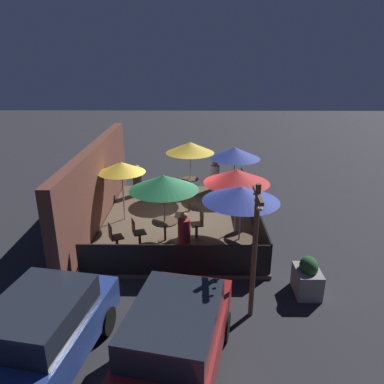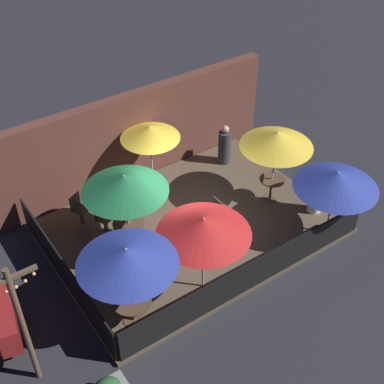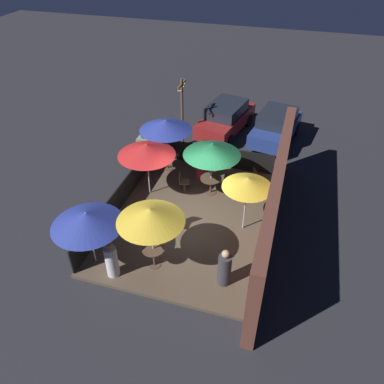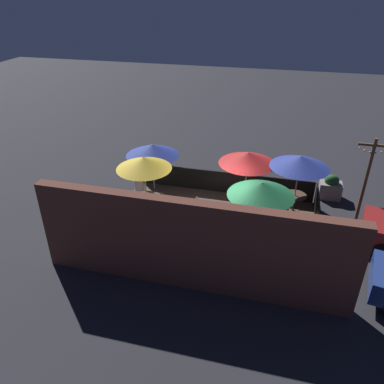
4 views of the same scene
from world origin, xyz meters
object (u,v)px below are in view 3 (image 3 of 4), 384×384
Objects in this scene: patio_umbrella_5 at (248,183)px; patio_chair_1 at (251,178)px; patio_umbrella_0 at (212,149)px; patio_chair_0 at (173,218)px; patron_1 at (225,269)px; patron_0 at (200,167)px; patio_chair_2 at (234,182)px; dining_table_2 at (154,252)px; patio_chair_3 at (183,181)px; planter_box at (146,140)px; patio_umbrella_2 at (150,215)px; parked_car_1 at (276,126)px; patio_umbrella_4 at (146,150)px; dining_table_0 at (211,181)px; patron_2 at (111,260)px; parked_car_0 at (226,118)px; light_post at (182,109)px; dining_table_1 at (167,157)px; patio_umbrella_1 at (166,125)px; patio_umbrella_3 at (87,219)px.

patio_umbrella_5 is 2.36× the size of patio_chair_1.
patio_umbrella_0 reaches higher than patio_chair_0.
patron_0 is at bearing 81.91° from patron_1.
patio_chair_2 is 0.67× the size of patron_1.
dining_table_2 is (4.35, -0.77, -1.46)m from patio_umbrella_0.
patron_1 reaches higher than patio_chair_3.
patio_umbrella_2 is at bearing 24.31° from planter_box.
patio_umbrella_5 is 3.49m from patio_chair_3.
patio_umbrella_4 is at bearing -25.92° from parked_car_1.
patron_2 reaches higher than dining_table_0.
patio_umbrella_0 reaches higher than patron_0.
patron_1 is 0.31× the size of parked_car_0.
dining_table_0 is at bearing 0.00° from patio_chair_2.
dining_table_2 is 5.58m from patio_chair_1.
light_post is at bearing 62.13° from patron_2.
patio_umbrella_5 is 2.47× the size of patio_chair_0.
patio_umbrella_4 is at bearing -137.52° from patio_chair_0.
patio_umbrella_2 is 5.81m from patio_chair_1.
patio_chair_1 is at bearing 36.04° from parked_car_0.
patio_chair_2 is at bearing 37.62° from patron_0.
dining_table_0 is 0.90× the size of patio_chair_3.
dining_table_2 is (5.56, 1.54, 0.03)m from dining_table_1.
patio_chair_1 is 0.99× the size of patio_chair_3.
patio_chair_3 is at bearing 91.53° from patron_1.
patio_umbrella_4 is at bearing -73.07° from patio_umbrella_0.
parked_car_0 is at bearing 158.57° from patio_umbrella_1.
patio_umbrella_4 is 2.44m from dining_table_1.
patio_chair_3 is 0.70× the size of patron_0.
parked_car_1 is (0.21, 2.60, -0.00)m from parked_car_0.
patio_umbrella_3 is 0.66× the size of light_post.
patio_chair_0 is at bearing -17.03° from patio_umbrella_0.
patio_umbrella_2 is 2.53× the size of patio_chair_1.
dining_table_1 is 0.96× the size of patio_chair_3.
patio_umbrella_2 is at bearing -36.96° from patron_0.
patio_umbrella_0 is at bearing 62.24° from patio_umbrella_1.
dining_table_2 reaches higher than dining_table_1.
patio_umbrella_5 is 2.08× the size of planter_box.
patio_chair_3 is 0.70× the size of patron_1.
patio_chair_1 is at bearing 4.26° from parked_car_1.
patio_chair_0 is 0.66× the size of patron_0.
dining_table_1 is (-1.21, -2.30, -1.49)m from patio_umbrella_0.
planter_box is at bearing -132.17° from patio_umbrella_1.
patron_0 is (-0.05, -2.18, 0.09)m from patio_chair_1.
patio_umbrella_1 is 2.61× the size of patio_chair_0.
light_post is 2.79m from parked_car_0.
dining_table_1 is 3.29m from patio_chair_2.
patron_0 is at bearing 47.20° from patron_2.
dining_table_0 is 1.69m from patio_chair_1.
patio_chair_2 is at bearing 150.08° from patio_chair_0.
patio_umbrella_4 reaches higher than patio_chair_3.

